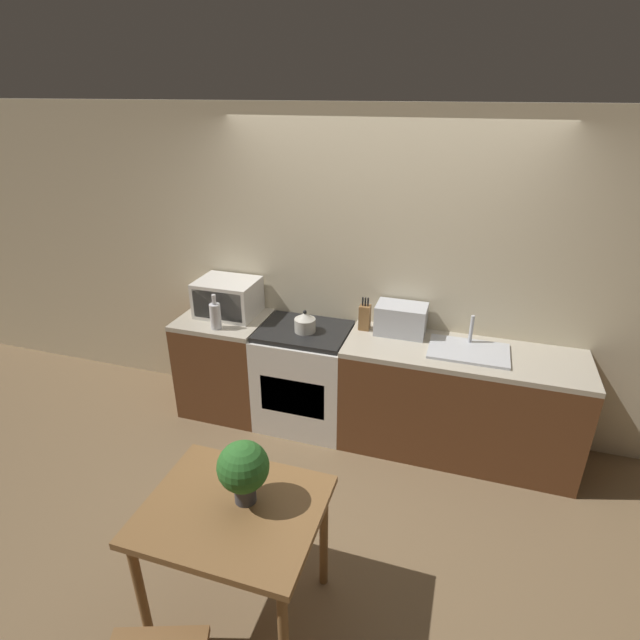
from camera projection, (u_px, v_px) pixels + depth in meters
ground_plane at (337, 502)px, 3.56m from camera, size 16.00×16.00×0.00m
wall_back at (379, 276)px, 4.04m from camera, size 10.00×0.06×2.60m
counter_left_run at (227, 363)px, 4.46m from camera, size 0.73×0.62×0.90m
counter_right_run at (458, 402)px, 3.91m from camera, size 1.79×0.62×0.90m
stove_range at (305, 377)px, 4.26m from camera, size 0.75×0.62×0.90m
kettle at (305, 322)px, 4.00m from camera, size 0.17×0.17×0.19m
microwave at (228, 297)px, 4.27m from camera, size 0.50×0.40×0.31m
bottle at (215, 315)px, 4.03m from camera, size 0.09×0.09×0.29m
knife_block at (365, 317)px, 4.02m from camera, size 0.09×0.08×0.28m
toaster_oven at (401, 319)px, 3.95m from camera, size 0.39×0.25×0.24m
sink_basin at (469, 350)px, 3.71m from camera, size 0.58×0.38×0.24m
dining_table at (234, 522)px, 2.55m from camera, size 0.89×0.74×0.78m
potted_plant at (243, 468)px, 2.46m from camera, size 0.26×0.26×0.35m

